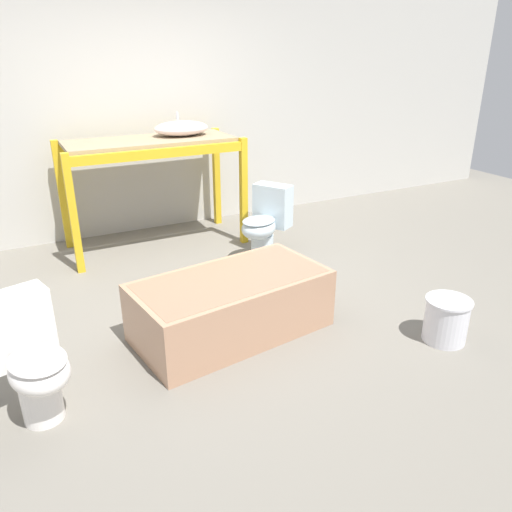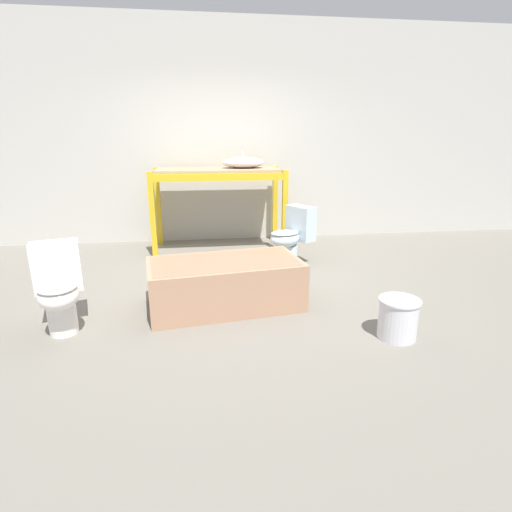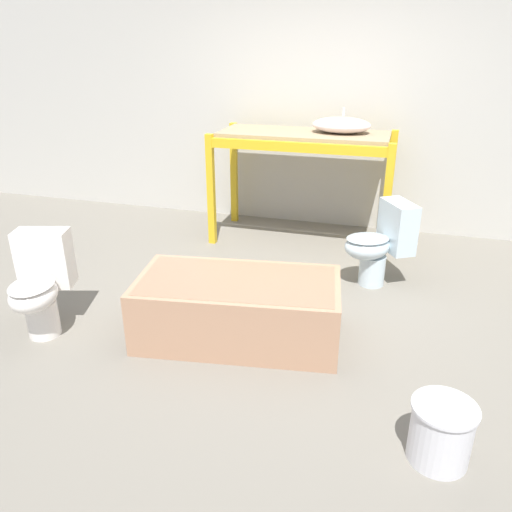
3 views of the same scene
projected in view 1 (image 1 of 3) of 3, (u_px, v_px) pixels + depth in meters
name	position (u px, v px, depth m)	size (l,w,h in m)	color
ground_plane	(218.00, 297.00, 4.33)	(12.00, 12.00, 0.00)	slate
warehouse_wall_rear	(138.00, 88.00, 5.42)	(10.80, 0.08, 3.20)	beige
shelving_rack	(151.00, 157.00, 5.13)	(1.82, 0.81, 1.15)	gold
sink_basin	(181.00, 128.00, 5.22)	(0.58, 0.41, 0.23)	silver
bathtub_main	(231.00, 301.00, 3.70)	(1.51, 0.92, 0.46)	tan
toilet_near	(30.00, 358.00, 2.81)	(0.49, 0.63, 0.74)	white
toilet_far	(265.00, 222.00, 5.00)	(0.66, 0.58, 0.74)	silver
bucket_white	(446.00, 319.00, 3.63)	(0.33, 0.33, 0.33)	silver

